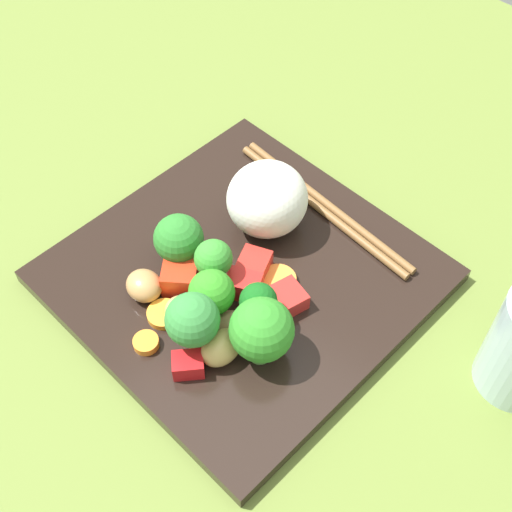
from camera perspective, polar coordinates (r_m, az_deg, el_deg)
The scene contains 22 objects.
ground_plane at distance 63.01cm, azimuth -1.05°, elevation -2.57°, with size 110.00×110.00×2.00cm, color olive.
square_plate at distance 61.61cm, azimuth -1.08°, elevation -1.65°, with size 28.53×28.53×1.43cm, color black.
rice_mound at distance 61.88cm, azimuth 0.93°, elevation 4.70°, with size 7.24×7.38×6.81cm, color white.
broccoli_floret_0 at distance 55.71cm, azimuth -3.67°, elevation -3.12°, with size 3.81×3.81×5.55cm.
broccoli_floret_1 at distance 55.44cm, azimuth 0.17°, elevation -3.90°, with size 3.12×3.12×4.99cm.
broccoli_floret_2 at distance 59.85cm, azimuth -6.38°, elevation 1.38°, with size 4.38×4.38×5.24cm.
broccoli_floret_3 at distance 57.60cm, azimuth -3.51°, elevation -0.32°, with size 3.26×3.26×5.27cm.
broccoli_floret_4 at distance 53.67cm, azimuth 0.46°, elevation -6.16°, with size 5.16×5.16×6.13cm.
broccoli_floret_5 at distance 53.64cm, azimuth -5.25°, elevation -5.32°, with size 4.35×4.35×6.30cm.
carrot_slice_0 at distance 60.07cm, azimuth 1.82°, elevation -2.02°, with size 3.19×3.19×0.63cm, color orange.
carrot_slice_1 at distance 58.58cm, azimuth -7.59°, elevation -4.76°, with size 2.85×2.85×0.65cm, color orange.
carrot_slice_2 at distance 57.26cm, azimuth -9.04°, elevation -7.07°, with size 2.12×2.12×0.74cm, color orange.
pepper_chunk_0 at distance 55.28cm, azimuth -5.61°, elevation -8.90°, with size 2.47×1.92×1.70cm, color red.
pepper_chunk_1 at distance 59.45cm, azimuth -6.28°, elevation -1.83°, with size 2.96×2.63×2.38cm, color red.
pepper_chunk_2 at distance 58.49cm, azimuth 2.66°, elevation -3.39°, with size 2.79×2.83×1.64cm, color red.
pepper_chunk_3 at distance 60.23cm, azimuth -0.16°, elevation -0.77°, with size 2.78×2.57×1.88cm, color red.
pepper_chunk_4 at distance 58.87cm, azimuth -1.02°, elevation -2.43°, with size 2.96×2.10×2.06cm, color red.
chicken_piece_0 at distance 55.28cm, azimuth -2.91°, elevation -7.54°, with size 3.62×2.78×2.69cm, color tan.
chicken_piece_1 at distance 57.43cm, azimuth -5.60°, elevation -4.77°, with size 3.72×2.93×2.20cm, color tan.
chicken_piece_3 at distance 59.45cm, azimuth -9.20°, elevation -2.42°, with size 3.33×2.94×2.31cm, color #B3824D.
chicken_piece_4 at distance 56.92cm, azimuth -2.04°, elevation -5.51°, with size 2.76×2.14×1.89cm, color tan.
chopstick_pair at distance 65.67cm, azimuth 5.58°, elevation 4.09°, with size 3.71×21.47×0.75cm.
Camera 1 is at (25.92, 25.43, 50.49)cm, focal length 48.59 mm.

